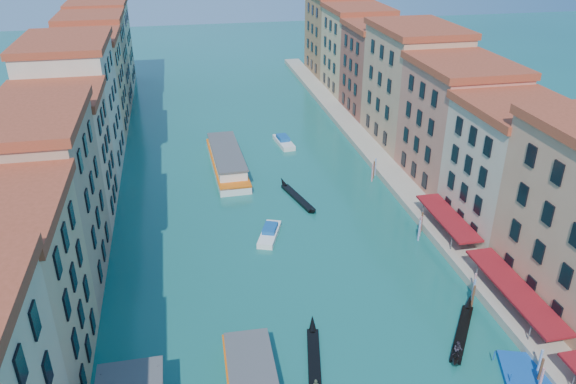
# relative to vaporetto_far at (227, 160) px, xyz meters

# --- Properties ---
(left_bank_palazzos) EXTENTS (12.80, 128.40, 21.00)m
(left_bank_palazzos) POSITION_rel_vaporetto_far_xyz_m (-22.90, -1.95, 8.30)
(left_bank_palazzos) COLOR #C8AE88
(left_bank_palazzos) RESTS_ON ground
(right_bank_palazzos) EXTENTS (12.80, 128.40, 21.00)m
(right_bank_palazzos) POSITION_rel_vaporetto_far_xyz_m (33.10, -1.63, 8.34)
(right_bank_palazzos) COLOR #B15044
(right_bank_palazzos) RESTS_ON ground
(quay) EXTENTS (4.00, 140.00, 1.00)m
(quay) POSITION_rel_vaporetto_far_xyz_m (25.10, -1.63, -0.90)
(quay) COLOR #AAA389
(quay) RESTS_ON ground
(restaurant_awnings) EXTENTS (3.20, 44.55, 3.12)m
(restaurant_awnings) POSITION_rel_vaporetto_far_xyz_m (25.29, -43.63, 1.58)
(restaurant_awnings) COLOR maroon
(restaurant_awnings) RESTS_ON ground
(mooring_poles_right) EXTENTS (1.44, 54.24, 3.20)m
(mooring_poles_right) POSITION_rel_vaporetto_far_xyz_m (22.20, -37.83, -0.10)
(mooring_poles_right) COLOR #4F301B
(mooring_poles_right) RESTS_ON ground
(vaporetto_far) EXTENTS (5.32, 21.08, 3.12)m
(vaporetto_far) POSITION_rel_vaporetto_far_xyz_m (0.00, 0.00, 0.00)
(vaporetto_far) COLOR silver
(vaporetto_far) RESTS_ON ground
(gondola_fore) EXTENTS (3.44, 12.18, 2.45)m
(gondola_fore) POSITION_rel_vaporetto_far_xyz_m (3.20, -46.61, -0.99)
(gondola_fore) COLOR black
(gondola_fore) RESTS_ON ground
(gondola_right) EXTENTS (7.34, 9.97, 2.31)m
(gondola_right) POSITION_rel_vaporetto_far_xyz_m (18.51, -45.52, -0.96)
(gondola_right) COLOR black
(gondola_right) RESTS_ON ground
(gondola_far) EXTENTS (3.80, 11.79, 1.69)m
(gondola_far) POSITION_rel_vaporetto_far_xyz_m (8.88, -13.12, -1.06)
(gondola_far) COLOR black
(gondola_far) RESTS_ON ground
(motorboat_mid) EXTENTS (4.14, 6.63, 1.31)m
(motorboat_mid) POSITION_rel_vaporetto_far_xyz_m (3.12, -22.85, -0.89)
(motorboat_mid) COLOR white
(motorboat_mid) RESTS_ON ground
(motorboat_far) EXTENTS (2.96, 7.22, 1.45)m
(motorboat_far) POSITION_rel_vaporetto_far_xyz_m (11.10, 8.40, -0.84)
(motorboat_far) COLOR white
(motorboat_far) RESTS_ON ground
(blue_dock) EXTENTS (6.46, 7.86, 0.56)m
(blue_dock) POSITION_rel_vaporetto_far_xyz_m (21.60, -52.43, -1.12)
(blue_dock) COLOR #114BA4
(blue_dock) RESTS_ON ground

